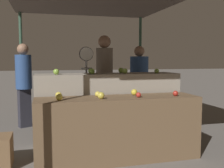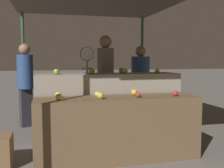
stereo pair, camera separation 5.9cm
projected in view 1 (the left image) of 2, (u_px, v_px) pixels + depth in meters
name	position (u px, v px, depth m)	size (l,w,h in m)	color
ground_plane	(118.00, 159.00, 3.60)	(60.00, 60.00, 0.00)	#66605B
market_canopy	(101.00, 1.00, 4.39)	(3.11, 4.05, 2.47)	#33513D
display_counter_front	(118.00, 128.00, 3.56)	(2.21, 0.55, 0.86)	brown
display_counter_back	(108.00, 110.00, 4.13)	(2.21, 0.55, 1.15)	gray
apple_front_0	(59.00, 97.00, 3.22)	(0.08, 0.08, 0.08)	yellow
apple_front_1	(101.00, 96.00, 3.35)	(0.09, 0.09, 0.09)	gold
apple_front_2	(139.00, 95.00, 3.48)	(0.07, 0.07, 0.07)	#B72D23
apple_front_3	(176.00, 93.00, 3.62)	(0.08, 0.08, 0.08)	#AD281E
apple_front_4	(59.00, 95.00, 3.41)	(0.08, 0.08, 0.08)	yellow
apple_front_5	(98.00, 94.00, 3.55)	(0.07, 0.07, 0.07)	yellow
apple_front_6	(134.00, 92.00, 3.70)	(0.09, 0.09, 0.09)	gold
apple_back_0	(56.00, 72.00, 3.76)	(0.09, 0.09, 0.09)	#84AD3D
apple_back_1	(92.00, 71.00, 3.91)	(0.08, 0.08, 0.08)	#7AA338
apple_back_2	(125.00, 71.00, 4.04)	(0.08, 0.08, 0.08)	#8EB247
apple_back_3	(157.00, 71.00, 4.15)	(0.07, 0.07, 0.07)	#8EB247
apple_back_4	(56.00, 71.00, 3.97)	(0.07, 0.07, 0.07)	#8EB247
apple_back_5	(91.00, 71.00, 4.11)	(0.08, 0.08, 0.08)	#84AD3D
apple_back_6	(121.00, 70.00, 4.24)	(0.09, 0.09, 0.09)	#7AA338
produce_scale	(86.00, 72.00, 4.61)	(0.25, 0.20, 1.59)	#99999E
person_vendor_at_scale	(104.00, 75.00, 5.00)	(0.41, 0.41, 1.82)	#2D2D38
person_customer_left	(139.00, 80.00, 5.45)	(0.42, 0.42, 1.64)	#2D2D38
person_customer_right	(24.00, 79.00, 5.23)	(0.42, 0.42, 1.68)	#2D2D38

